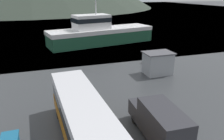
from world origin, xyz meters
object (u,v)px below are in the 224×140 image
object	(u,v)px
delivery_van	(159,121)
dock_kiosk	(158,63)
tour_bus	(83,120)
fishing_boat	(100,33)

from	to	relation	value
delivery_van	dock_kiosk	distance (m)	12.86
tour_bus	delivery_van	xyz separation A→B (m)	(4.92, -0.92, -0.50)
fishing_boat	dock_kiosk	bearing A→B (deg)	-3.37
tour_bus	delivery_van	distance (m)	5.03
tour_bus	delivery_van	bearing A→B (deg)	-13.71
delivery_van	tour_bus	bearing A→B (deg)	171.73
delivery_van	dock_kiosk	bearing A→B (deg)	63.53
tour_bus	dock_kiosk	xyz separation A→B (m)	(11.11, 10.35, -0.47)
tour_bus	dock_kiosk	size ratio (longest dim) A/B	3.20
fishing_boat	dock_kiosk	xyz separation A→B (m)	(2.43, -18.07, -0.80)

